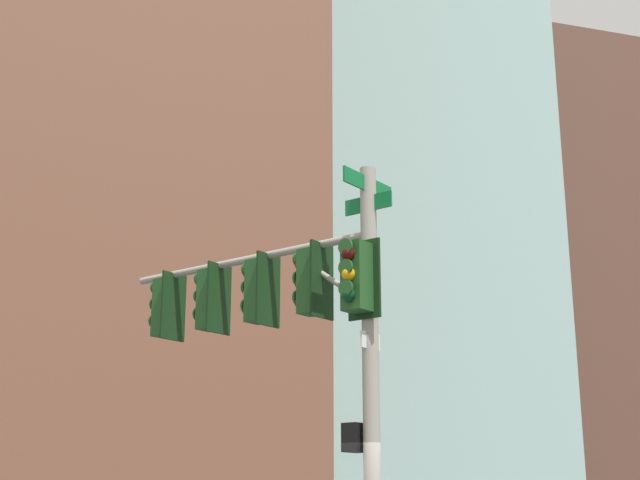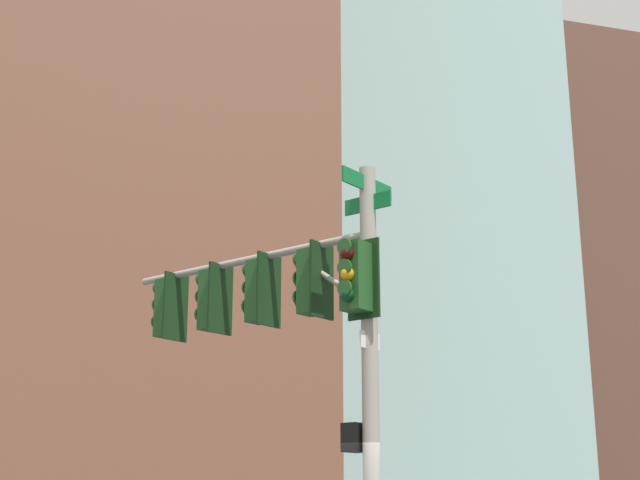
{
  "view_description": "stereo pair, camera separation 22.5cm",
  "coord_description": "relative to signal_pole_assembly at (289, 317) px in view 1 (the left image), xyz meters",
  "views": [
    {
      "loc": [
        12.56,
        -4.32,
        1.63
      ],
      "look_at": [
        -0.61,
        -0.18,
        5.57
      ],
      "focal_mm": 52.89,
      "sensor_mm": 36.0,
      "label": 1
    },
    {
      "loc": [
        12.63,
        -4.11,
        1.63
      ],
      "look_at": [
        -0.61,
        -0.18,
        5.57
      ],
      "focal_mm": 52.89,
      "sensor_mm": 36.0,
      "label": 2
    }
  ],
  "objects": [
    {
      "name": "signal_pole_assembly",
      "position": [
        0.0,
        0.0,
        0.0
      ],
      "size": [
        4.45,
        3.37,
        6.53
      ],
      "rotation": [
        0.0,
        0.0,
        3.76
      ],
      "color": "#9E998C",
      "rests_on": "ground_plane"
    },
    {
      "name": "building_brick_farside",
      "position": [
        -53.96,
        36.3,
        14.07
      ],
      "size": [
        23.79,
        17.01,
        37.01
      ],
      "primitive_type": "cube",
      "color": "brown",
      "rests_on": "ground_plane"
    },
    {
      "name": "building_glass_tower",
      "position": [
        -47.26,
        13.56,
        33.33
      ],
      "size": [
        22.72,
        29.17,
        75.52
      ],
      "primitive_type": "cube",
      "color": "#9EC6C1",
      "rests_on": "ground_plane"
    }
  ]
}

